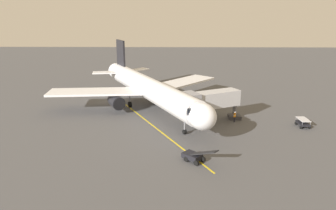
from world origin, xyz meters
The scene contains 8 objects.
ground_plane centered at (0.00, 0.00, 0.00)m, with size 220.00×220.00×0.00m, color #4C4C4F.
apron_lead_in_line centered at (-1.51, 7.35, 0.01)m, with size 0.24×40.00×0.01m, color yellow.
airplane centered at (-1.38, 1.10, 4.00)m, with size 31.41×37.33×11.50m.
jet_bridge centered at (-11.32, 8.66, 3.76)m, with size 10.97×7.35×5.40m.
ground_crew_marshaller centered at (-16.01, 7.89, 0.89)m, with size 0.45×0.47×1.71m.
belt_loader_near_nose centered at (-8.56, 22.17, 0.71)m, with size 4.21×3.94×2.32m.
baggage_cart_portside centered at (-13.48, -0.92, 0.66)m, with size 2.75×2.89×1.27m.
baggage_cart_starboard_side centered at (-26.26, 9.88, 0.66)m, with size 1.62×2.64×1.27m.
Camera 1 is at (-6.11, 56.22, 17.02)m, focal length 33.41 mm.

